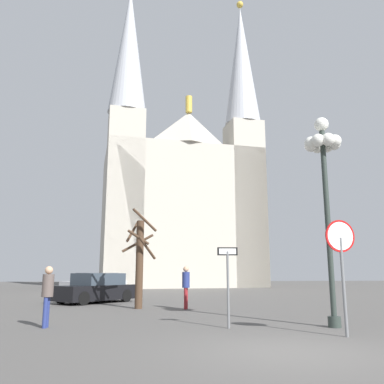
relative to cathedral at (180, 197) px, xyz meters
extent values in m
plane|color=#514F4C|center=(-1.00, -35.27, -9.66)|extent=(120.00, 120.00, 0.00)
cube|color=#BCB5A5|center=(-0.14, 1.03, -2.41)|extent=(17.79, 13.83, 14.49)
pyramid|color=#BCB5A5|center=(0.51, -3.80, 6.59)|extent=(5.94, 2.75, 3.50)
cylinder|color=gold|center=(0.51, -3.80, 9.24)|extent=(0.70, 0.70, 1.80)
cube|color=#BCB5A5|center=(-5.93, -3.88, -0.88)|extent=(4.01, 4.01, 17.56)
cone|color=#B7BAC1|center=(-5.93, -3.88, 15.18)|extent=(3.93, 3.93, 14.56)
cube|color=#BCB5A5|center=(6.75, -2.17, -0.88)|extent=(4.01, 4.01, 17.56)
cone|color=#B7BAC1|center=(6.75, -2.17, 15.18)|extent=(3.93, 3.93, 14.56)
sphere|color=gold|center=(6.75, -2.17, 22.87)|extent=(0.80, 0.80, 0.80)
cylinder|color=slate|center=(1.04, -33.65, -8.47)|extent=(0.08, 0.08, 2.38)
cylinder|color=red|center=(1.04, -33.65, -7.24)|extent=(0.81, 0.13, 0.81)
cylinder|color=white|center=(1.04, -33.67, -7.24)|extent=(0.71, 0.09, 0.71)
cylinder|color=slate|center=(-1.47, -31.85, -8.60)|extent=(0.07, 0.07, 2.11)
cube|color=black|center=(-1.47, -31.85, -7.54)|extent=(0.58, 0.07, 0.23)
cube|color=white|center=(-1.47, -31.86, -7.54)|extent=(0.49, 0.04, 0.16)
cylinder|color=#2D3833|center=(1.53, -32.02, -6.75)|extent=(0.16, 0.16, 5.81)
cylinder|color=#2D3833|center=(1.53, -32.02, -9.51)|extent=(0.36, 0.36, 0.30)
sphere|color=white|center=(1.53, -32.02, -3.63)|extent=(0.44, 0.44, 0.44)
sphere|color=white|center=(1.90, -32.02, -4.24)|extent=(0.39, 0.39, 0.39)
cylinder|color=#2D3833|center=(1.72, -32.02, -4.24)|extent=(0.05, 0.37, 0.05)
sphere|color=white|center=(1.80, -31.76, -4.24)|extent=(0.39, 0.39, 0.39)
cylinder|color=#2D3833|center=(1.66, -31.89, -4.24)|extent=(0.30, 0.30, 0.05)
sphere|color=white|center=(1.53, -31.65, -4.24)|extent=(0.39, 0.39, 0.39)
cylinder|color=#2D3833|center=(1.53, -31.83, -4.24)|extent=(0.37, 0.05, 0.05)
sphere|color=white|center=(1.27, -31.76, -4.24)|extent=(0.39, 0.39, 0.39)
cylinder|color=#2D3833|center=(1.40, -31.89, -4.24)|extent=(0.30, 0.30, 0.05)
sphere|color=white|center=(1.16, -32.02, -4.24)|extent=(0.39, 0.39, 0.39)
cylinder|color=#2D3833|center=(1.34, -32.02, -4.24)|extent=(0.05, 0.37, 0.05)
sphere|color=white|center=(1.27, -32.28, -4.24)|extent=(0.39, 0.39, 0.39)
cylinder|color=#2D3833|center=(1.40, -32.15, -4.24)|extent=(0.30, 0.30, 0.05)
sphere|color=white|center=(1.53, -32.39, -4.24)|extent=(0.39, 0.39, 0.39)
cylinder|color=#2D3833|center=(1.53, -32.21, -4.24)|extent=(0.37, 0.05, 0.05)
sphere|color=white|center=(1.80, -32.28, -4.24)|extent=(0.39, 0.39, 0.39)
cylinder|color=#2D3833|center=(1.66, -32.15, -4.24)|extent=(0.30, 0.30, 0.05)
cylinder|color=#473323|center=(-4.03, -25.44, -7.78)|extent=(0.33, 0.33, 3.76)
cylinder|color=#473323|center=(-4.11, -25.88, -6.66)|extent=(0.96, 0.27, 0.68)
cylinder|color=#473323|center=(-4.38, -25.24, -6.38)|extent=(0.55, 0.83, 0.96)
cylinder|color=#473323|center=(-3.85, -25.94, -5.92)|extent=(1.11, 0.50, 0.98)
cylinder|color=#473323|center=(-4.14, -24.76, -6.84)|extent=(1.43, 0.34, 0.87)
cylinder|color=#473323|center=(-3.72, -25.79, -7.10)|extent=(0.83, 0.76, 0.98)
cube|color=black|center=(-6.29, -21.87, -9.15)|extent=(4.13, 4.18, 0.73)
cube|color=#333D47|center=(-6.15, -21.72, -8.49)|extent=(2.76, 2.78, 0.59)
cylinder|color=black|center=(-6.64, -23.43, -9.34)|extent=(0.60, 0.61, 0.64)
cylinder|color=black|center=(-7.84, -22.28, -9.34)|extent=(0.60, 0.61, 0.64)
cylinder|color=black|center=(-4.74, -21.46, -9.34)|extent=(0.60, 0.61, 0.64)
cylinder|color=black|center=(-5.93, -20.30, -9.34)|extent=(0.60, 0.61, 0.64)
cube|color=silver|center=(-7.11, -15.37, -9.11)|extent=(4.34, 3.91, 0.79)
cube|color=#333D47|center=(-6.94, -15.25, -8.45)|extent=(2.81, 2.70, 0.53)
cylinder|color=black|center=(-7.69, -16.86, -9.34)|extent=(0.64, 0.56, 0.64)
cylinder|color=black|center=(-8.70, -15.52, -9.34)|extent=(0.64, 0.56, 0.64)
cylinder|color=black|center=(-5.51, -15.21, -9.34)|extent=(0.64, 0.56, 0.64)
cylinder|color=black|center=(-6.52, -13.87, -9.34)|extent=(0.64, 0.56, 0.64)
cylinder|color=maroon|center=(-2.08, -25.99, -9.22)|extent=(0.12, 0.12, 0.88)
cylinder|color=maroon|center=(-2.02, -25.84, -9.22)|extent=(0.12, 0.12, 0.88)
cylinder|color=navy|center=(-2.05, -25.92, -8.45)|extent=(0.32, 0.32, 0.66)
sphere|color=tan|center=(-2.05, -25.92, -8.01)|extent=(0.24, 0.24, 0.24)
cylinder|color=navy|center=(-6.56, -31.21, -9.24)|extent=(0.12, 0.12, 0.84)
cylinder|color=navy|center=(-6.54, -31.05, -9.24)|extent=(0.12, 0.12, 0.84)
cylinder|color=#594C47|center=(-6.55, -31.13, -8.50)|extent=(0.32, 0.32, 0.63)
sphere|color=tan|center=(-6.55, -31.13, -8.07)|extent=(0.23, 0.23, 0.23)
camera|label=1|loc=(-3.86, -43.24, -8.12)|focal=37.49mm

